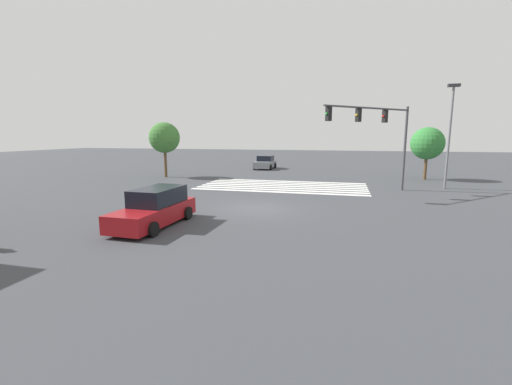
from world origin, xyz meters
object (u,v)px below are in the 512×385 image
Objects in this scene: traffic_signal_mast at (379,127)px; tree_corner_b at (427,144)px; street_light_pole_a at (450,126)px; car_0 at (265,163)px; car_2 at (155,208)px; tree_corner_a at (164,138)px.

traffic_signal_mast is 10.24m from tree_corner_b.
traffic_signal_mast reaches higher than tree_corner_b.
street_light_pole_a is at bearing 92.72° from tree_corner_b.
traffic_signal_mast is at bearing 36.86° from car_0.
car_0 is 26.24m from car_2.
car_0 is 0.55× the size of street_light_pole_a.
car_2 is (-0.99, 26.22, 0.05)m from car_0.
car_2 is 0.63× the size of street_light_pole_a.
car_2 is 0.93× the size of tree_corner_a.
tree_corner_b is (-23.34, -4.04, -0.48)m from tree_corner_a.
tree_corner_b is (-15.03, -20.05, 2.43)m from car_2.
car_2 is at bearing 43.83° from street_light_pole_a.
tree_corner_a is (18.42, -4.86, -0.76)m from traffic_signal_mast.
street_light_pole_a is at bearing 169.25° from traffic_signal_mast.
car_2 is 25.18m from tree_corner_b.
street_light_pole_a is at bearing 176.76° from tree_corner_a.
traffic_signal_mast is at bearing 165.22° from tree_corner_a.
tree_corner_a is 1.11× the size of tree_corner_b.
traffic_signal_mast is 19.09m from car_0.
street_light_pole_a reaches higher than traffic_signal_mast.
traffic_signal_mast is 1.42× the size of car_0.
car_2 is (10.11, 11.15, -3.68)m from traffic_signal_mast.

